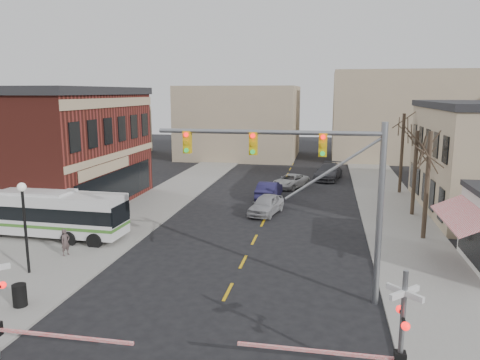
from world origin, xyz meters
name	(u,v)px	position (x,y,z in m)	size (l,w,h in m)	color
ground	(218,311)	(0.00, 0.00, 0.00)	(160.00, 160.00, 0.00)	black
sidewalk_west	(165,198)	(-9.50, 20.00, 0.06)	(5.00, 60.00, 0.12)	gray
sidewalk_east	(390,208)	(9.50, 20.00, 0.06)	(5.00, 60.00, 0.12)	gray
tree_east_a	(427,186)	(10.50, 12.00, 3.50)	(0.28, 0.28, 6.75)	#382B21
tree_east_b	(415,173)	(10.80, 18.00, 3.27)	(0.28, 0.28, 6.30)	#382B21
tree_east_c	(402,153)	(11.00, 26.00, 3.72)	(0.28, 0.28, 7.20)	#382B21
transit_bus	(38,212)	(-13.62, 7.92, 1.67)	(11.50, 2.88, 2.94)	silver
traffic_signal_mast	(316,174)	(3.92, 2.08, 5.74)	(9.92, 0.30, 8.00)	gray
rr_crossing_west	(4,307)	(-6.36, -4.89, 1.97)	(5.60, 1.36, 4.00)	gray
rr_crossing_east	(387,332)	(6.34, -4.24, 1.97)	(5.60, 1.36, 4.00)	gray
street_lamp	(24,210)	(-10.45, 2.18, 3.44)	(0.44, 0.44, 4.69)	black
trash_bin	(20,295)	(-8.47, -1.30, 0.61)	(0.60, 0.60, 0.97)	black
car_a	(266,204)	(-0.11, 16.46, 0.75)	(1.77, 4.40, 1.50)	#99999D
car_b	(269,190)	(-0.53, 21.66, 0.77)	(1.63, 4.68, 1.54)	#1C1940
car_c	(291,181)	(0.92, 26.86, 0.65)	(2.14, 4.64, 1.29)	#B7B7B7
car_d	(328,172)	(4.56, 32.06, 0.83)	(2.33, 5.73, 1.66)	#44444A
pedestrian_near	(65,242)	(-9.98, 4.90, 0.88)	(0.56, 0.37, 1.53)	#4E3F3E
pedestrian_far	(85,223)	(-10.67, 8.33, 1.04)	(0.89, 0.70, 1.84)	#302E52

